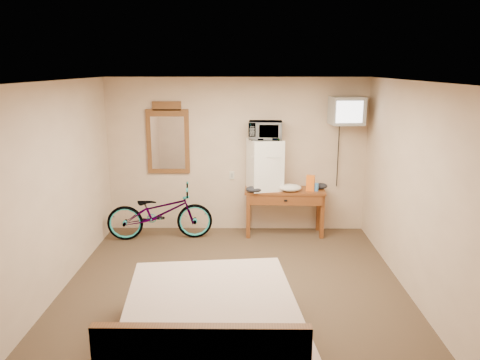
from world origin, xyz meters
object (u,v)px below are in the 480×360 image
Objects in this scene: mini_fridge at (265,164)px; microwave at (265,130)px; bicycle at (160,212)px; blue_cup at (316,187)px; wall_mirror at (168,139)px; desk at (285,198)px; bed at (211,333)px; crt_television at (347,111)px.

mini_fridge is 1.56× the size of microwave.
mini_fridge is 1.82m from bicycle.
mini_fridge is 0.49× the size of bicycle.
wall_mirror is at bearing 172.32° from blue_cup.
bed is (-0.94, -3.37, -0.33)m from desk.
desk is at bearing -90.60° from bicycle.
microwave is 1.20m from blue_cup.
blue_cup is (0.49, -0.05, 0.19)m from desk.
crt_television is (0.43, 0.07, 1.19)m from blue_cup.
microwave is 3.76m from bed.
bicycle is (-1.65, -0.26, -0.72)m from mini_fridge.
bicycle is at bearing -101.07° from wall_mirror.
bed is at bearing -168.40° from bicycle.
blue_cup is 2.49m from wall_mirror.
desk is 1.12m from microwave.
microwave is (0.00, 0.00, 0.54)m from mini_fridge.
blue_cup reaches higher than desk.
microwave is 1.58m from wall_mirror.
bed is (-0.62, -3.44, -0.86)m from mini_fridge.
crt_television is at bearing 1.19° from desk.
blue_cup reaches higher than bicycle.
crt_television is 4.23m from bed.
mini_fridge is 1.33× the size of crt_television.
desk is at bearing 74.40° from bed.
desk is at bearing -11.37° from mini_fridge.
bed is at bearing -97.31° from microwave.
blue_cup is 0.11× the size of wall_mirror.
desk is at bearing 174.29° from blue_cup.
mini_fridge is at bearing 172.04° from blue_cup.
microwave is at bearing -7.53° from wall_mirror.
wall_mirror is (-1.56, 0.21, 0.37)m from mini_fridge.
desk is at bearing -8.45° from microwave.
wall_mirror is (-1.56, 0.21, -0.17)m from microwave.
desk is 1.66m from crt_television.
crt_television is at bearing -92.03° from bicycle.
mini_fridge is 0.69× the size of wall_mirror.
mini_fridge is at bearing 168.63° from desk.
blue_cup is at bearing -7.96° from mini_fridge.
bed is at bearing -100.26° from mini_fridge.
desk is at bearing -178.81° from crt_television.
blue_cup is 3.66m from bed.
microwave is 0.44× the size of wall_mirror.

